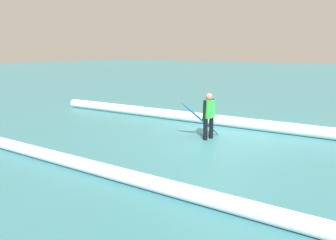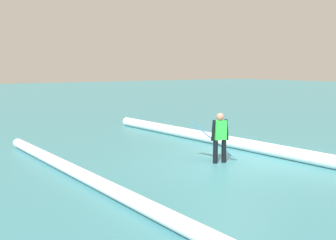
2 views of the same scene
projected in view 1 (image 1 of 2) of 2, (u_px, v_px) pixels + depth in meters
name	position (u px, v px, depth m)	size (l,w,h in m)	color
ground_plane	(220.00, 139.00, 9.87)	(129.40, 129.40, 0.00)	teal
surfer	(209.00, 114.00, 9.74)	(0.27, 0.57, 1.45)	black
surfboard	(201.00, 119.00, 10.03)	(0.97, 1.39, 1.21)	#268CE5
wave_crest_foreground	(253.00, 124.00, 11.04)	(0.39, 0.39, 17.89)	white
wave_crest_midground	(229.00, 204.00, 5.40)	(0.31, 0.31, 16.17)	white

